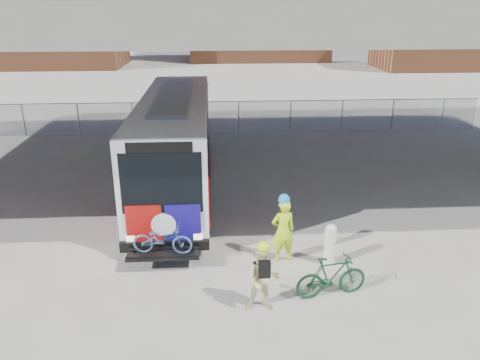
{
  "coord_description": "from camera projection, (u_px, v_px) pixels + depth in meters",
  "views": [
    {
      "loc": [
        -0.61,
        -14.25,
        6.9
      ],
      "look_at": [
        0.3,
        -0.11,
        1.6
      ],
      "focal_mm": 35.0,
      "sensor_mm": 36.0,
      "label": 1
    }
  ],
  "objects": [
    {
      "name": "cyclist_hivis",
      "position": [
        283.0,
        229.0,
        13.17
      ],
      "size": [
        0.76,
        0.57,
        2.05
      ],
      "rotation": [
        0.0,
        0.0,
        3.34
      ],
      "color": "#CEFB1A",
      "rests_on": "ground"
    },
    {
      "name": "cyclist_tan",
      "position": [
        263.0,
        278.0,
        11.01
      ],
      "size": [
        0.83,
        0.65,
        1.85
      ],
      "rotation": [
        0.0,
        0.0,
        -0.02
      ],
      "color": "beige",
      "rests_on": "ground"
    },
    {
      "name": "bike_parked",
      "position": [
        332.0,
        277.0,
        11.65
      ],
      "size": [
        1.93,
        0.83,
        1.12
      ],
      "primitive_type": "imported",
      "rotation": [
        0.0,
        0.0,
        1.74
      ],
      "color": "#133C21",
      "rests_on": "ground"
    },
    {
      "name": "brick_buildings",
      "position": [
        223.0,
        18.0,
        59.03
      ],
      "size": [
        54.0,
        22.0,
        12.0
      ],
      "color": "brown",
      "rests_on": "ground"
    },
    {
      "name": "bollard",
      "position": [
        330.0,
        243.0,
        13.08
      ],
      "size": [
        0.32,
        0.32,
        1.24
      ],
      "color": "silver",
      "rests_on": "ground"
    },
    {
      "name": "overpass",
      "position": [
        225.0,
        16.0,
        17.22
      ],
      "size": [
        40.0,
        16.0,
        7.95
      ],
      "color": "#605E59",
      "rests_on": "ground"
    },
    {
      "name": "chainlink_fence",
      "position": [
        221.0,
        109.0,
        26.49
      ],
      "size": [
        30.0,
        0.06,
        30.0
      ],
      "color": "gray",
      "rests_on": "ground"
    },
    {
      "name": "ground",
      "position": [
        231.0,
        223.0,
        15.77
      ],
      "size": [
        160.0,
        160.0,
        0.0
      ],
      "primitive_type": "plane",
      "color": "#9E9991",
      "rests_on": "ground"
    },
    {
      "name": "bus",
      "position": [
        176.0,
        135.0,
        18.5
      ],
      "size": [
        2.67,
        12.94,
        3.69
      ],
      "color": "silver",
      "rests_on": "ground"
    }
  ]
}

